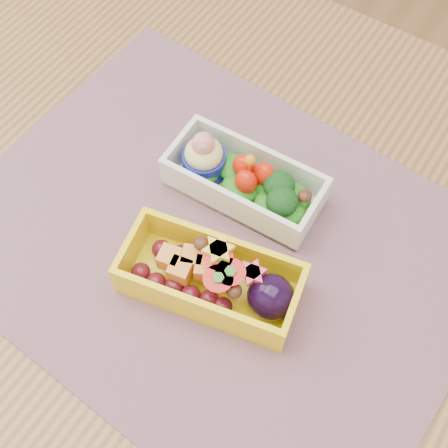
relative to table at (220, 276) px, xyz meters
The scene contains 5 objects.
ground 0.65m from the table, ahead, with size 3.00×3.00×0.00m, color olive.
table is the anchor object (origin of this frame).
placemat 0.10m from the table, 87.42° to the right, with size 0.54×0.42×0.00m, color #825A65.
bento_white 0.14m from the table, 98.15° to the left, with size 0.17×0.08×0.07m.
bento_yellow 0.14m from the table, 60.80° to the right, with size 0.19×0.11×0.06m.
Camera 1 is at (0.17, -0.25, 1.31)m, focal length 47.45 mm.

